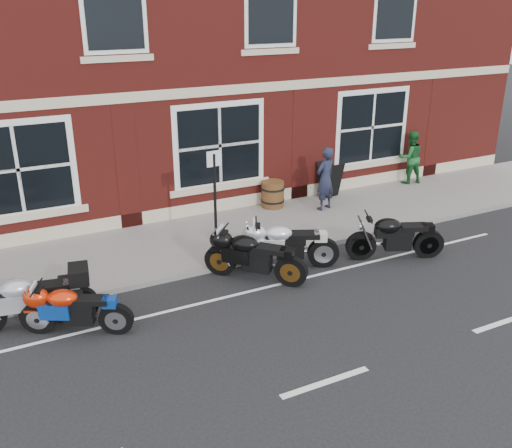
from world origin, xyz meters
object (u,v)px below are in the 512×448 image
object	(u,v)px
moto_sport_red	(74,307)
a_board_sign	(330,179)
moto_sport_silver	(286,242)
barrel_planter	(273,194)
parking_sign	(215,196)
moto_touring_silver	(28,297)
moto_naked_black	(393,235)
moto_sport_black	(253,254)
pedestrian_right	(410,157)
pedestrian_left	(325,179)

from	to	relation	value
moto_sport_red	a_board_sign	bearing A→B (deg)	-35.98
moto_sport_red	moto_sport_silver	world-z (taller)	moto_sport_silver
moto_sport_silver	barrel_planter	bearing A→B (deg)	1.50
moto_sport_silver	parking_sign	xyz separation A→B (m)	(-1.21, 1.06, 0.94)
moto_touring_silver	moto_naked_black	world-z (taller)	moto_touring_silver
moto_touring_silver	moto_sport_black	xyz separation A→B (m)	(4.46, -0.18, -0.02)
moto_touring_silver	moto_sport_red	xyz separation A→B (m)	(0.70, -0.60, -0.09)
moto_sport_red	pedestrian_right	distance (m)	11.75
moto_touring_silver	pedestrian_left	bearing A→B (deg)	-61.88
moto_sport_red	a_board_sign	xyz separation A→B (m)	(8.06, 3.97, 0.13)
moto_touring_silver	moto_sport_silver	xyz separation A→B (m)	(5.37, 0.05, -0.02)
moto_sport_silver	moto_touring_silver	bearing A→B (deg)	116.02
moto_naked_black	parking_sign	distance (m)	4.14
moto_naked_black	parking_sign	xyz separation A→B (m)	(-3.62, 1.78, 0.94)
a_board_sign	barrel_planter	xyz separation A→B (m)	(-1.92, -0.02, -0.16)
a_board_sign	parking_sign	bearing A→B (deg)	-164.35
barrel_planter	a_board_sign	bearing A→B (deg)	0.53
moto_naked_black	a_board_sign	world-z (taller)	a_board_sign
a_board_sign	parking_sign	xyz separation A→B (m)	(-4.59, -2.26, 0.88)
moto_naked_black	parking_sign	size ratio (longest dim) A/B	0.88
moto_sport_black	barrel_planter	size ratio (longest dim) A/B	2.36
pedestrian_right	moto_sport_red	bearing A→B (deg)	30.87
moto_naked_black	barrel_planter	bearing A→B (deg)	36.12
pedestrian_right	barrel_planter	world-z (taller)	pedestrian_right
moto_sport_silver	parking_sign	world-z (taller)	parking_sign
pedestrian_right	moto_touring_silver	bearing A→B (deg)	27.12
moto_sport_red	moto_naked_black	size ratio (longest dim) A/B	0.85
moto_touring_silver	pedestrian_left	xyz separation A→B (m)	(8.03, 2.55, 0.38)
moto_naked_black	pedestrian_right	xyz separation A→B (m)	(3.96, 4.03, 0.37)
pedestrian_right	a_board_sign	distance (m)	3.01
pedestrian_left	barrel_planter	bearing A→B (deg)	-50.82
pedestrian_right	parking_sign	distance (m)	7.93
moto_sport_black	moto_naked_black	world-z (taller)	moto_sport_black
pedestrian_left	parking_sign	xyz separation A→B (m)	(-3.87, -1.43, 0.53)
pedestrian_left	parking_sign	bearing A→B (deg)	3.64
moto_sport_silver	moto_naked_black	size ratio (longest dim) A/B	0.99
a_board_sign	barrel_planter	distance (m)	1.92
pedestrian_left	moto_touring_silver	bearing A→B (deg)	0.92
moto_touring_silver	moto_sport_silver	bearing A→B (deg)	-78.91
pedestrian_left	pedestrian_right	size ratio (longest dim) A/B	1.05
moto_touring_silver	moto_sport_red	world-z (taller)	moto_touring_silver
moto_sport_silver	pedestrian_right	xyz separation A→B (m)	(6.37, 3.32, 0.36)
barrel_planter	pedestrian_left	bearing A→B (deg)	-34.15
barrel_planter	moto_sport_black	bearing A→B (deg)	-123.91
moto_naked_black	barrel_planter	xyz separation A→B (m)	(-0.95, 4.02, -0.10)
moto_sport_black	moto_sport_silver	world-z (taller)	moto_sport_silver
moto_sport_black	pedestrian_right	world-z (taller)	pedestrian_right
moto_sport_red	moto_naked_black	world-z (taller)	moto_naked_black
moto_touring_silver	a_board_sign	size ratio (longest dim) A/B	2.17
pedestrian_right	moto_sport_black	bearing A→B (deg)	37.08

